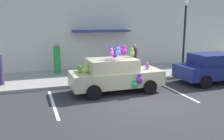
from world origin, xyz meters
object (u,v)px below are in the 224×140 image
object	(u,v)px
street_lamp_post	(185,30)
pedestrian_walking_past	(57,59)
plush_covered_car	(115,75)
teddy_bear_on_sidewalk	(89,74)
parked_sedan_behind	(215,68)
pedestrian_by_lamp	(134,60)

from	to	relation	value
street_lamp_post	pedestrian_walking_past	xyz separation A→B (m)	(-6.92, 2.48, -1.69)
plush_covered_car	teddy_bear_on_sidewalk	size ratio (longest dim) A/B	6.07
plush_covered_car	parked_sedan_behind	distance (m)	5.55
street_lamp_post	pedestrian_walking_past	distance (m)	7.54
pedestrian_by_lamp	plush_covered_car	bearing A→B (deg)	-127.81
pedestrian_by_lamp	parked_sedan_behind	bearing A→B (deg)	-40.20
parked_sedan_behind	pedestrian_by_lamp	world-z (taller)	pedestrian_by_lamp
teddy_bear_on_sidewalk	pedestrian_walking_past	distance (m)	2.71
parked_sedan_behind	street_lamp_post	bearing A→B (deg)	113.29
plush_covered_car	street_lamp_post	xyz separation A→B (m)	(4.79, 1.72, 1.86)
plush_covered_car	pedestrian_walking_past	distance (m)	4.71
pedestrian_walking_past	pedestrian_by_lamp	distance (m)	4.52
parked_sedan_behind	teddy_bear_on_sidewalk	distance (m)	6.64
parked_sedan_behind	pedestrian_walking_past	xyz separation A→B (m)	(-7.68, 4.25, 0.19)
plush_covered_car	pedestrian_by_lamp	bearing A→B (deg)	52.19
teddy_bear_on_sidewalk	street_lamp_post	distance (m)	6.00
parked_sedan_behind	pedestrian_walking_past	distance (m)	8.78
plush_covered_car	teddy_bear_on_sidewalk	xyz separation A→B (m)	(-0.79, 1.89, -0.34)
parked_sedan_behind	street_lamp_post	distance (m)	2.69
plush_covered_car	pedestrian_by_lamp	world-z (taller)	plush_covered_car
plush_covered_car	parked_sedan_behind	size ratio (longest dim) A/B	1.00
street_lamp_post	pedestrian_by_lamp	xyz separation A→B (m)	(-2.62, 1.09, -1.71)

